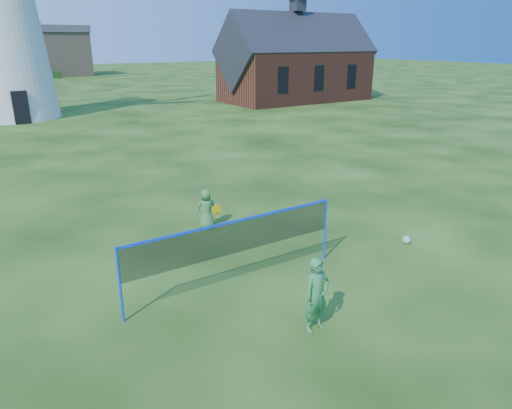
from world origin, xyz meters
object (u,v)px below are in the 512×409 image
object	(u,v)px
badminton_net	(235,238)
player_girl	(317,295)
windmill	(2,25)
play_ball	(406,240)
chapel	(296,64)
player_boy	(207,209)

from	to	relation	value
badminton_net	player_girl	bearing A→B (deg)	-79.28
windmill	badminton_net	bearing A→B (deg)	-88.45
player_girl	play_ball	size ratio (longest dim) A/B	6.53
chapel	windmill	bearing A→B (deg)	174.40
windmill	player_girl	xyz separation A→B (m)	(1.19, -30.68, -5.33)
player_girl	player_boy	distance (m)	5.56
play_ball	player_boy	bearing A→B (deg)	135.44
chapel	play_ball	distance (m)	31.80
windmill	badminton_net	xyz separation A→B (m)	(0.77, -28.49, -4.90)
windmill	play_ball	distance (m)	30.14
chapel	player_boy	distance (m)	31.05
chapel	badminton_net	xyz separation A→B (m)	(-21.78, -26.28, -2.04)
windmill	player_girl	bearing A→B (deg)	-87.79
windmill	play_ball	size ratio (longest dim) A/B	81.84
windmill	badminton_net	world-z (taller)	windmill
windmill	player_girl	distance (m)	31.16
badminton_net	windmill	bearing A→B (deg)	91.55
player_girl	play_ball	bearing A→B (deg)	19.73
player_girl	windmill	bearing A→B (deg)	91.51
badminton_net	play_ball	world-z (taller)	badminton_net
badminton_net	player_girl	xyz separation A→B (m)	(0.41, -2.18, -0.42)
badminton_net	play_ball	size ratio (longest dim) A/B	22.95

